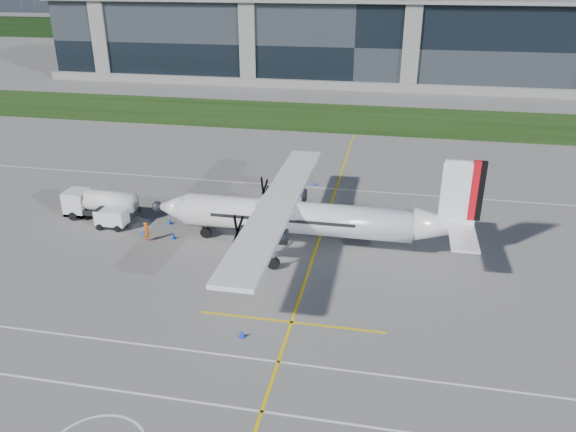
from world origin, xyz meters
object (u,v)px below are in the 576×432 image
at_px(baggage_tug, 112,218).
at_px(safety_cone_nose_stbd, 170,221).
at_px(safety_cone_stbdwing, 314,183).
at_px(fuel_tanker_truck, 96,204).
at_px(ground_crew_person, 147,230).
at_px(safety_cone_nose_port, 174,236).
at_px(safety_cone_portwing, 242,334).
at_px(turboprop_aircraft, 308,200).
at_px(safety_cone_fwd, 144,232).

height_order(baggage_tug, safety_cone_nose_stbd, baggage_tug).
bearing_deg(safety_cone_nose_stbd, safety_cone_stbdwing, 47.24).
xyz_separation_m(fuel_tanker_truck, baggage_tug, (2.32, -1.69, -0.46)).
xyz_separation_m(baggage_tug, ground_crew_person, (4.08, -1.88, 0.11)).
relative_size(baggage_tug, safety_cone_nose_port, 5.56).
bearing_deg(safety_cone_portwing, safety_cone_nose_stbd, 125.79).
relative_size(baggage_tug, safety_cone_stbdwing, 5.56).
height_order(safety_cone_nose_port, safety_cone_portwing, same).
bearing_deg(safety_cone_nose_port, fuel_tanker_truck, 161.63).
bearing_deg(baggage_tug, turboprop_aircraft, -1.17).
bearing_deg(ground_crew_person, safety_cone_nose_stbd, -9.56).
bearing_deg(safety_cone_nose_stbd, ground_crew_person, -98.13).
xyz_separation_m(baggage_tug, safety_cone_fwd, (3.31, -0.87, -0.58)).
relative_size(safety_cone_portwing, safety_cone_stbdwing, 1.00).
relative_size(fuel_tanker_truck, safety_cone_portwing, 13.86).
relative_size(baggage_tug, safety_cone_fwd, 5.56).
bearing_deg(baggage_tug, safety_cone_nose_stbd, 19.81).
height_order(ground_crew_person, safety_cone_nose_port, ground_crew_person).
height_order(fuel_tanker_truck, safety_cone_fwd, fuel_tanker_truck).
xyz_separation_m(ground_crew_person, safety_cone_stbdwing, (11.51, 15.44, -0.70)).
bearing_deg(safety_cone_fwd, safety_cone_nose_stbd, 63.21).
height_order(safety_cone_nose_stbd, safety_cone_fwd, same).
relative_size(fuel_tanker_truck, safety_cone_nose_stbd, 13.86).
relative_size(baggage_tug, safety_cone_portwing, 5.56).
bearing_deg(safety_cone_stbdwing, fuel_tanker_truck, -146.48).
bearing_deg(safety_cone_nose_stbd, safety_cone_portwing, -54.21).
bearing_deg(baggage_tug, safety_cone_fwd, -14.73).
xyz_separation_m(safety_cone_nose_stbd, safety_cone_fwd, (-1.27, -2.52, 0.00)).
xyz_separation_m(safety_cone_nose_port, safety_cone_stbdwing, (9.58, 14.64, 0.00)).
relative_size(baggage_tug, safety_cone_nose_stbd, 5.56).
distance_m(fuel_tanker_truck, safety_cone_portwing, 23.04).
bearing_deg(safety_cone_fwd, safety_cone_portwing, -45.80).
bearing_deg(fuel_tanker_truck, baggage_tug, -36.09).
distance_m(turboprop_aircraft, safety_cone_nose_stbd, 13.31).
distance_m(safety_cone_fwd, safety_cone_stbdwing, 18.95).
distance_m(ground_crew_person, safety_cone_stbdwing, 19.27).
height_order(turboprop_aircraft, safety_cone_nose_port, turboprop_aircraft).
bearing_deg(ground_crew_person, safety_cone_stbdwing, -38.15).
distance_m(fuel_tanker_truck, ground_crew_person, 7.34).
bearing_deg(safety_cone_portwing, turboprop_aircraft, 81.41).
distance_m(ground_crew_person, safety_cone_fwd, 1.45).
relative_size(ground_crew_person, safety_cone_nose_port, 3.79).
bearing_deg(safety_cone_nose_port, safety_cone_fwd, 175.64).
bearing_deg(safety_cone_stbdwing, safety_cone_portwing, -90.72).
xyz_separation_m(safety_cone_nose_port, safety_cone_portwing, (9.24, -12.08, 0.00)).
xyz_separation_m(safety_cone_fwd, safety_cone_nose_port, (2.71, -0.21, 0.00)).
xyz_separation_m(turboprop_aircraft, baggage_tug, (-17.19, 0.35, -3.18)).
bearing_deg(turboprop_aircraft, safety_cone_nose_port, -176.28).
xyz_separation_m(fuel_tanker_truck, safety_cone_portwing, (17.58, -14.85, -1.05)).
bearing_deg(safety_cone_fwd, safety_cone_nose_port, -4.36).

